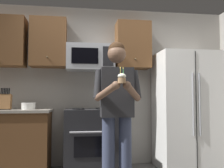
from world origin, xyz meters
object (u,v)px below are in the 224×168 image
at_px(person, 117,106).
at_px(microwave, 90,58).
at_px(knife_block, 5,101).
at_px(cupcake, 122,78).
at_px(oven_range, 90,140).
at_px(refrigerator, 186,110).
at_px(bowl_large_white, 28,106).

bearing_deg(person, microwave, 104.70).
xyz_separation_m(knife_block, cupcake, (1.49, -1.19, 0.26)).
distance_m(oven_range, microwave, 1.26).
height_order(refrigerator, bowl_large_white, refrigerator).
bearing_deg(knife_block, person, -29.97).
bearing_deg(cupcake, knife_block, 141.42).
bearing_deg(microwave, refrigerator, -6.03).
xyz_separation_m(microwave, bowl_large_white, (-0.91, -0.11, -0.75)).
xyz_separation_m(knife_block, bowl_large_white, (0.31, 0.04, -0.07)).
xyz_separation_m(microwave, person, (0.26, -1.01, -0.72)).
bearing_deg(person, refrigerator, 34.49).
height_order(microwave, refrigerator, microwave).
distance_m(microwave, bowl_large_white, 1.18).
bearing_deg(refrigerator, person, -145.51).
height_order(refrigerator, knife_block, refrigerator).
height_order(microwave, person, microwave).
distance_m(oven_range, refrigerator, 1.56).
bearing_deg(knife_block, oven_range, 1.39).
relative_size(refrigerator, bowl_large_white, 8.68).
bearing_deg(knife_block, refrigerator, -0.20).
bearing_deg(cupcake, refrigerator, 43.63).
distance_m(bowl_large_white, cupcake, 1.73).
distance_m(oven_range, person, 1.07).
height_order(knife_block, bowl_large_white, knife_block).
height_order(oven_range, knife_block, knife_block).
bearing_deg(knife_block, bowl_large_white, 7.55).
relative_size(refrigerator, cupcake, 10.35).
xyz_separation_m(microwave, refrigerator, (1.50, -0.16, -0.82)).
bearing_deg(bowl_large_white, knife_block, -172.45).
relative_size(oven_range, refrigerator, 0.52).
xyz_separation_m(oven_range, microwave, (0.00, 0.12, 1.26)).
xyz_separation_m(refrigerator, bowl_large_white, (-2.41, 0.05, 0.07)).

